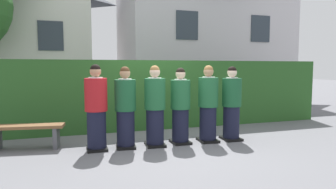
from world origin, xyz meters
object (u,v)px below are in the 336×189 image
at_px(student_front_row_2, 155,108).
at_px(student_front_row_3, 180,108).
at_px(student_front_row_1, 125,109).
at_px(student_front_row_5, 231,105).
at_px(student_in_red_blazer, 96,109).
at_px(student_front_row_4, 208,105).
at_px(wooden_bench, 27,131).

relative_size(student_front_row_2, student_front_row_3, 1.03).
bearing_deg(student_front_row_2, student_front_row_1, 175.08).
height_order(student_front_row_1, student_front_row_3, student_front_row_1).
bearing_deg(student_front_row_2, student_front_row_5, -1.06).
bearing_deg(student_in_red_blazer, student_front_row_5, -1.77).
distance_m(student_front_row_2, student_front_row_4, 1.19).
xyz_separation_m(student_in_red_blazer, student_front_row_5, (2.92, -0.09, -0.02)).
bearing_deg(student_front_row_3, student_front_row_4, -3.38).
bearing_deg(student_in_red_blazer, student_front_row_1, -0.65).
bearing_deg(student_front_row_2, student_front_row_4, -0.30).
height_order(student_front_row_1, student_front_row_4, student_front_row_4).
relative_size(student_in_red_blazer, wooden_bench, 1.16).
relative_size(student_in_red_blazer, student_front_row_2, 1.01).
relative_size(student_front_row_1, student_front_row_5, 1.00).
bearing_deg(student_front_row_1, student_front_row_4, -1.84).
bearing_deg(student_in_red_blazer, student_front_row_4, -1.56).
distance_m(student_front_row_4, wooden_bench, 3.73).
distance_m(student_front_row_1, student_front_row_2, 0.60).
distance_m(student_front_row_3, student_front_row_4, 0.63).
distance_m(student_front_row_1, student_front_row_3, 1.17).
xyz_separation_m(student_front_row_4, wooden_bench, (-3.66, 0.56, -0.44)).
height_order(student_front_row_1, student_front_row_2, student_front_row_2).
distance_m(student_in_red_blazer, student_front_row_5, 2.92).
height_order(student_in_red_blazer, student_front_row_5, student_in_red_blazer).
xyz_separation_m(student_front_row_1, student_front_row_5, (2.35, -0.08, 0.00)).
bearing_deg(wooden_bench, student_front_row_5, -7.84).
relative_size(student_front_row_2, student_front_row_4, 1.00).
bearing_deg(student_front_row_4, student_front_row_1, 178.16).
bearing_deg(student_front_row_4, student_in_red_blazer, 178.44).
bearing_deg(student_front_row_2, student_in_red_blazer, 177.16).
bearing_deg(student_front_row_3, student_front_row_5, -3.06).
relative_size(student_front_row_4, wooden_bench, 1.15).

